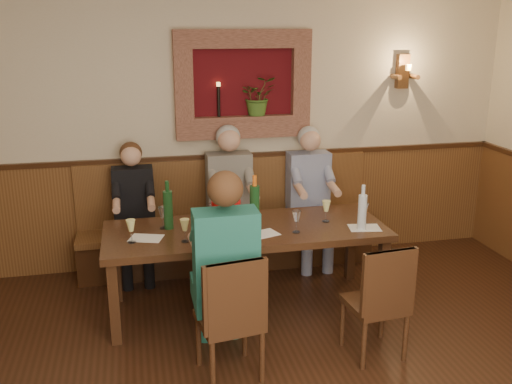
# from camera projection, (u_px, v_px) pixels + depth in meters

# --- Properties ---
(room_shell) EXTENTS (6.04, 6.04, 2.82)m
(room_shell) POSITION_uv_depth(u_px,v_px,m) (318.00, 138.00, 2.83)
(room_shell) COLOR beige
(room_shell) RESTS_ON ground
(wainscoting) EXTENTS (6.02, 6.02, 1.15)m
(wainscoting) POSITION_uv_depth(u_px,v_px,m) (311.00, 366.00, 3.20)
(wainscoting) COLOR brown
(wainscoting) RESTS_ON ground
(wall_niche) EXTENTS (1.36, 0.30, 1.06)m
(wall_niche) POSITION_uv_depth(u_px,v_px,m) (247.00, 89.00, 5.66)
(wall_niche) COLOR #4F0B10
(wall_niche) RESTS_ON ground
(wall_sconce) EXTENTS (0.25, 0.20, 0.35)m
(wall_sconce) POSITION_uv_depth(u_px,v_px,m) (403.00, 72.00, 5.95)
(wall_sconce) COLOR brown
(wall_sconce) RESTS_ON ground
(dining_table) EXTENTS (2.40, 0.90, 0.75)m
(dining_table) POSITION_uv_depth(u_px,v_px,m) (246.00, 236.00, 4.91)
(dining_table) COLOR black
(dining_table) RESTS_ON ground
(bench) EXTENTS (3.00, 0.45, 1.11)m
(bench) POSITION_uv_depth(u_px,v_px,m) (228.00, 235.00, 5.89)
(bench) COLOR #381E0F
(bench) RESTS_ON ground
(chair_near_left) EXTENTS (0.48, 0.48, 0.95)m
(chair_near_left) POSITION_uv_depth(u_px,v_px,m) (230.00, 341.00, 4.04)
(chair_near_left) COLOR black
(chair_near_left) RESTS_ON ground
(chair_near_right) EXTENTS (0.44, 0.44, 0.91)m
(chair_near_right) POSITION_uv_depth(u_px,v_px,m) (375.00, 323.00, 4.30)
(chair_near_right) COLOR black
(chair_near_right) RESTS_ON ground
(person_bench_left) EXTENTS (0.39, 0.48, 1.35)m
(person_bench_left) POSITION_uv_depth(u_px,v_px,m) (135.00, 225.00, 5.54)
(person_bench_left) COLOR black
(person_bench_left) RESTS_ON ground
(person_bench_mid) EXTENTS (0.44, 0.55, 1.48)m
(person_bench_mid) POSITION_uv_depth(u_px,v_px,m) (231.00, 212.00, 5.71)
(person_bench_mid) COLOR #514C4A
(person_bench_mid) RESTS_ON ground
(person_bench_right) EXTENTS (0.43, 0.52, 1.44)m
(person_bench_right) POSITION_uv_depth(u_px,v_px,m) (310.00, 209.00, 5.88)
(person_bench_right) COLOR navy
(person_bench_right) RESTS_ON ground
(person_chair_front) EXTENTS (0.45, 0.55, 1.49)m
(person_chair_front) POSITION_uv_depth(u_px,v_px,m) (224.00, 284.00, 4.13)
(person_chair_front) COLOR #195458
(person_chair_front) RESTS_ON ground
(spittoon_bucket) EXTENTS (0.27, 0.27, 0.28)m
(spittoon_bucket) POSITION_uv_depth(u_px,v_px,m) (226.00, 216.00, 4.76)
(spittoon_bucket) COLOR red
(spittoon_bucket) RESTS_ON dining_table
(wine_bottle_green_a) EXTENTS (0.09, 0.09, 0.46)m
(wine_bottle_green_a) POSITION_uv_depth(u_px,v_px,m) (255.00, 205.00, 4.86)
(wine_bottle_green_a) COLOR #19471E
(wine_bottle_green_a) RESTS_ON dining_table
(wine_bottle_green_b) EXTENTS (0.10, 0.10, 0.42)m
(wine_bottle_green_b) POSITION_uv_depth(u_px,v_px,m) (168.00, 209.00, 4.82)
(wine_bottle_green_b) COLOR #19471E
(wine_bottle_green_b) RESTS_ON dining_table
(water_bottle) EXTENTS (0.09, 0.09, 0.39)m
(water_bottle) POSITION_uv_depth(u_px,v_px,m) (362.00, 211.00, 4.81)
(water_bottle) COLOR silver
(water_bottle) RESTS_ON dining_table
(tasting_sheet_a) EXTENTS (0.31, 0.26, 0.00)m
(tasting_sheet_a) POSITION_uv_depth(u_px,v_px,m) (146.00, 238.00, 4.65)
(tasting_sheet_a) COLOR white
(tasting_sheet_a) RESTS_ON dining_table
(tasting_sheet_b) EXTENTS (0.30, 0.25, 0.00)m
(tasting_sheet_b) POSITION_uv_depth(u_px,v_px,m) (263.00, 234.00, 4.74)
(tasting_sheet_b) COLOR white
(tasting_sheet_b) RESTS_ON dining_table
(tasting_sheet_c) EXTENTS (0.29, 0.23, 0.00)m
(tasting_sheet_c) POSITION_uv_depth(u_px,v_px,m) (364.00, 228.00, 4.88)
(tasting_sheet_c) COLOR white
(tasting_sheet_c) RESTS_ON dining_table
(tasting_sheet_d) EXTENTS (0.31, 0.24, 0.00)m
(tasting_sheet_d) POSITION_uv_depth(u_px,v_px,m) (223.00, 242.00, 4.57)
(tasting_sheet_d) COLOR white
(tasting_sheet_d) RESTS_ON dining_table
(wine_glass_0) EXTENTS (0.08, 0.08, 0.19)m
(wine_glass_0) POSITION_uv_depth(u_px,v_px,m) (131.00, 231.00, 4.53)
(wine_glass_0) COLOR #F0F190
(wine_glass_0) RESTS_ON dining_table
(wine_glass_1) EXTENTS (0.08, 0.08, 0.19)m
(wine_glass_1) POSITION_uv_depth(u_px,v_px,m) (213.00, 214.00, 4.95)
(wine_glass_1) COLOR white
(wine_glass_1) RESTS_ON dining_table
(wine_glass_2) EXTENTS (0.08, 0.08, 0.19)m
(wine_glass_2) POSITION_uv_depth(u_px,v_px,m) (185.00, 231.00, 4.55)
(wine_glass_2) COLOR #F0F190
(wine_glass_2) RESTS_ON dining_table
(wine_glass_3) EXTENTS (0.08, 0.08, 0.19)m
(wine_glass_3) POSITION_uv_depth(u_px,v_px,m) (239.00, 221.00, 4.76)
(wine_glass_3) COLOR #F0F190
(wine_glass_3) RESTS_ON dining_table
(wine_glass_4) EXTENTS (0.08, 0.08, 0.19)m
(wine_glass_4) POSITION_uv_depth(u_px,v_px,m) (326.00, 211.00, 5.01)
(wine_glass_4) COLOR #F0F190
(wine_glass_4) RESTS_ON dining_table
(wine_glass_5) EXTENTS (0.08, 0.08, 0.19)m
(wine_glass_5) POSITION_uv_depth(u_px,v_px,m) (364.00, 214.00, 4.94)
(wine_glass_5) COLOR white
(wine_glass_5) RESTS_ON dining_table
(wine_glass_6) EXTENTS (0.08, 0.08, 0.19)m
(wine_glass_6) POSITION_uv_depth(u_px,v_px,m) (163.00, 218.00, 4.85)
(wine_glass_6) COLOR white
(wine_glass_6) RESTS_ON dining_table
(wine_glass_7) EXTENTS (0.08, 0.08, 0.19)m
(wine_glass_7) POSITION_uv_depth(u_px,v_px,m) (220.00, 233.00, 4.48)
(wine_glass_7) COLOR #F0F190
(wine_glass_7) RESTS_ON dining_table
(wine_glass_8) EXTENTS (0.08, 0.08, 0.19)m
(wine_glass_8) POSITION_uv_depth(u_px,v_px,m) (296.00, 222.00, 4.75)
(wine_glass_8) COLOR white
(wine_glass_8) RESTS_ON dining_table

